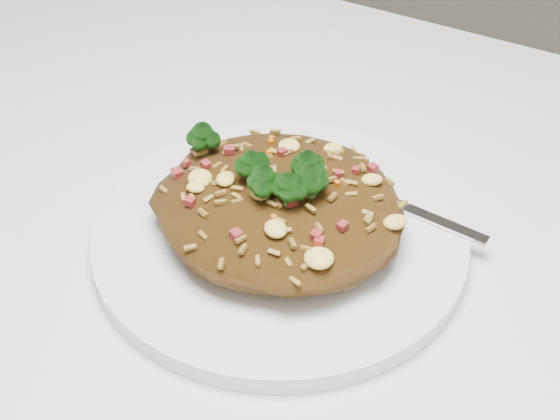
{
  "coord_description": "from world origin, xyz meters",
  "views": [
    {
      "loc": [
        0.25,
        -0.28,
        1.11
      ],
      "look_at": [
        0.06,
        0.06,
        0.78
      ],
      "focal_mm": 50.0,
      "sensor_mm": 36.0,
      "label": 1
    }
  ],
  "objects_px": {
    "dining_table": "(171,349)",
    "fork": "(388,200)",
    "fried_rice": "(280,197)",
    "plate": "(280,235)"
  },
  "relations": [
    {
      "from": "fork",
      "to": "fried_rice",
      "type": "bearing_deg",
      "value": -126.71
    },
    {
      "from": "plate",
      "to": "fried_rice",
      "type": "xyz_separation_m",
      "value": [
        -0.0,
        -0.0,
        0.03
      ]
    },
    {
      "from": "plate",
      "to": "fork",
      "type": "height_order",
      "value": "fork"
    },
    {
      "from": "fried_rice",
      "to": "fork",
      "type": "distance_m",
      "value": 0.08
    },
    {
      "from": "plate",
      "to": "fried_rice",
      "type": "distance_m",
      "value": 0.03
    },
    {
      "from": "plate",
      "to": "fork",
      "type": "xyz_separation_m",
      "value": [
        0.05,
        0.06,
        0.01
      ]
    },
    {
      "from": "dining_table",
      "to": "fork",
      "type": "height_order",
      "value": "fork"
    },
    {
      "from": "fried_rice",
      "to": "dining_table",
      "type": "bearing_deg",
      "value": -137.71
    },
    {
      "from": "dining_table",
      "to": "fried_rice",
      "type": "distance_m",
      "value": 0.15
    },
    {
      "from": "dining_table",
      "to": "fried_rice",
      "type": "xyz_separation_m",
      "value": [
        0.06,
        0.05,
        0.13
      ]
    }
  ]
}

